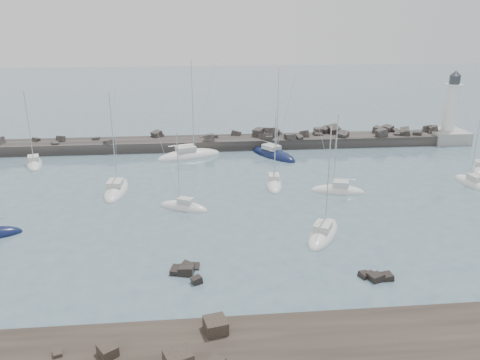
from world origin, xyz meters
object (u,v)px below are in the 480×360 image
object	(u,v)px
sailboat_7	(323,234)
sailboat_12	(479,169)
lighthouse	(448,126)
sailboat_10	(472,184)
sailboat_3	(116,190)
sailboat_6	(274,184)
sailboat_9	(338,191)
sailboat_8	(273,155)
sailboat_5	(184,208)
sailboat_1	(34,164)
sailboat_4	(189,156)

from	to	relation	value
sailboat_7	sailboat_12	world-z (taller)	sailboat_7
lighthouse	sailboat_10	world-z (taller)	lighthouse
sailboat_3	sailboat_6	xyz separation A→B (m)	(22.70, 0.43, -0.01)
lighthouse	sailboat_9	bearing A→B (deg)	-139.04
sailboat_8	sailboat_5	bearing A→B (deg)	-123.96
sailboat_8	sailboat_7	bearing A→B (deg)	-89.35
lighthouse	sailboat_6	world-z (taller)	lighthouse
lighthouse	sailboat_12	size ratio (longest dim) A/B	1.28
lighthouse	sailboat_1	bearing A→B (deg)	-173.85
sailboat_1	sailboat_10	size ratio (longest dim) A/B	1.09
sailboat_8	sailboat_12	size ratio (longest dim) A/B	1.47
sailboat_6	sailboat_7	size ratio (longest dim) A/B	0.89
sailboat_3	sailboat_9	size ratio (longest dim) A/B	1.25
sailboat_9	sailboat_12	xyz separation A→B (m)	(25.82, 7.69, 0.00)
sailboat_6	sailboat_8	size ratio (longest dim) A/B	0.72
sailboat_3	sailboat_10	bearing A→B (deg)	-2.59
sailboat_4	sailboat_9	distance (m)	28.90
lighthouse	sailboat_8	world-z (taller)	sailboat_8
sailboat_9	sailboat_10	distance (m)	20.70
sailboat_8	sailboat_9	world-z (taller)	sailboat_8
sailboat_7	sailboat_9	world-z (taller)	sailboat_7
sailboat_6	sailboat_10	world-z (taller)	sailboat_6
sailboat_5	sailboat_1	bearing A→B (deg)	139.49
sailboat_12	sailboat_8	bearing A→B (deg)	160.42
sailboat_7	sailboat_12	xyz separation A→B (m)	(31.52, 21.12, 0.01)
lighthouse	sailboat_1	distance (m)	77.31
sailboat_5	sailboat_7	bearing A→B (deg)	-30.89
sailboat_1	sailboat_9	xyz separation A→B (m)	(46.88, -17.69, 0.00)
sailboat_12	sailboat_10	bearing A→B (deg)	-127.62
sailboat_3	sailboat_4	xyz separation A→B (m)	(10.17, 16.47, 0.01)
sailboat_7	sailboat_4	bearing A→B (deg)	114.73
sailboat_12	sailboat_5	bearing A→B (deg)	-166.19
sailboat_4	sailboat_12	world-z (taller)	sailboat_4
sailboat_5	sailboat_10	distance (m)	42.52
sailboat_3	sailboat_5	world-z (taller)	sailboat_3
sailboat_6	sailboat_7	bearing A→B (deg)	-80.82
lighthouse	sailboat_8	distance (m)	36.78
sailboat_4	sailboat_6	xyz separation A→B (m)	(12.53, -16.04, -0.01)
sailboat_5	sailboat_8	distance (m)	27.71
sailboat_9	sailboat_1	bearing A→B (deg)	159.33
sailboat_7	sailboat_9	bearing A→B (deg)	66.99
sailboat_5	lighthouse	bearing A→B (deg)	30.17
sailboat_8	sailboat_12	world-z (taller)	sailboat_8
sailboat_4	sailboat_10	distance (m)	45.75
sailboat_10	sailboat_12	bearing A→B (deg)	52.38
sailboat_4	sailboat_7	distance (m)	36.62
lighthouse	sailboat_5	xyz separation A→B (m)	(-51.47, -29.92, -2.95)
sailboat_5	sailboat_10	bearing A→B (deg)	6.71
sailboat_3	sailboat_6	bearing A→B (deg)	1.09
sailboat_1	sailboat_7	distance (m)	51.62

